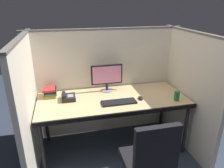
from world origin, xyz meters
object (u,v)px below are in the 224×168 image
object	(u,v)px
monitor_center	(107,76)
desk_phone	(68,97)
desk	(113,102)
computer_mouse	(141,98)
soda_can	(177,96)
keyboard_main	(119,102)
book_stack	(50,92)

from	to	relation	value
monitor_center	desk_phone	bearing A→B (deg)	-162.41
desk	computer_mouse	bearing A→B (deg)	-15.21
monitor_center	soda_can	bearing A→B (deg)	-32.45
keyboard_main	computer_mouse	world-z (taller)	computer_mouse
computer_mouse	desk_phone	world-z (taller)	desk_phone
soda_can	book_stack	bearing A→B (deg)	162.30
keyboard_main	soda_can	world-z (taller)	soda_can
soda_can	desk_phone	xyz separation A→B (m)	(-1.33, 0.33, -0.03)
keyboard_main	book_stack	size ratio (longest dim) A/B	2.00
keyboard_main	book_stack	world-z (taller)	book_stack
book_stack	desk_phone	xyz separation A→B (m)	(0.22, -0.17, -0.03)
computer_mouse	book_stack	distance (m)	1.18
desk	soda_can	xyz separation A→B (m)	(0.77, -0.22, 0.11)
computer_mouse	desk_phone	bearing A→B (deg)	167.61
keyboard_main	soda_can	bearing A→B (deg)	-7.22
computer_mouse	soda_can	size ratio (longest dim) A/B	0.79
desk_phone	soda_can	bearing A→B (deg)	-13.96
keyboard_main	soda_can	xyz separation A→B (m)	(0.73, -0.09, 0.05)
soda_can	desk	bearing A→B (deg)	163.68
keyboard_main	desk_phone	xyz separation A→B (m)	(-0.60, 0.24, 0.02)
keyboard_main	book_stack	distance (m)	0.92
desk_phone	computer_mouse	bearing A→B (deg)	-12.39
monitor_center	keyboard_main	size ratio (longest dim) A/B	1.00
desk_phone	book_stack	bearing A→B (deg)	143.53
desk	keyboard_main	size ratio (longest dim) A/B	4.42
keyboard_main	computer_mouse	bearing A→B (deg)	7.76
monitor_center	book_stack	xyz separation A→B (m)	(-0.76, -0.01, -0.15)
book_stack	computer_mouse	bearing A→B (deg)	-17.89
book_stack	desk	bearing A→B (deg)	-19.03
computer_mouse	soda_can	xyz separation A→B (m)	(0.43, -0.13, 0.04)
soda_can	keyboard_main	bearing A→B (deg)	172.78
monitor_center	keyboard_main	world-z (taller)	monitor_center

